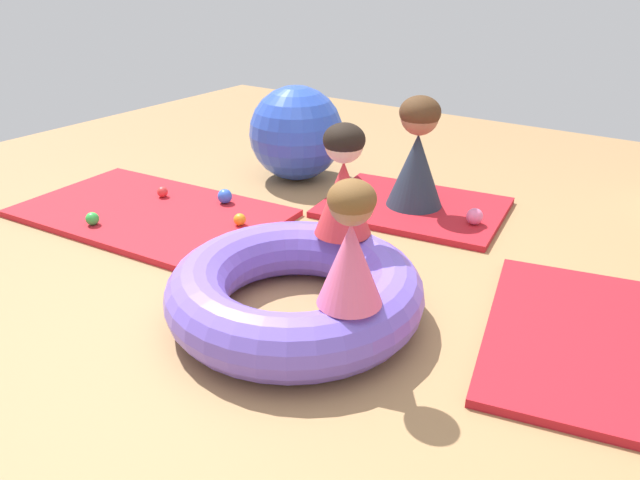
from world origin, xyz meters
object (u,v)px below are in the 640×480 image
object	(u,v)px
play_ball_green	(92,219)
play_ball_blue	(225,196)
inflatable_cushion	(295,291)
play_ball_red	(162,192)
play_ball_orange	(240,219)
exercise_ball_large	(296,133)
adult_seated	(417,154)
play_ball_pink	(475,216)
child_in_red	(343,181)
play_ball_teal	(338,199)
child_in_pink	(351,246)

from	to	relation	value
play_ball_green	play_ball_blue	size ratio (longest dim) A/B	0.84
inflatable_cushion	play_ball_red	xyz separation A→B (m)	(-1.61, 0.65, -0.06)
inflatable_cushion	play_ball_orange	world-z (taller)	inflatable_cushion
play_ball_blue	exercise_ball_large	size ratio (longest dim) A/B	0.14
adult_seated	play_ball_green	xyz separation A→B (m)	(-1.45, -1.41, -0.31)
play_ball_green	play_ball_blue	distance (m)	0.83
play_ball_orange	play_ball_pink	xyz separation A→B (m)	(1.16, 0.82, 0.01)
inflatable_cushion	play_ball_green	distance (m)	1.60
inflatable_cushion	play_ball_pink	xyz separation A→B (m)	(0.31, 1.41, -0.05)
play_ball_pink	exercise_ball_large	world-z (taller)	exercise_ball_large
child_in_red	adult_seated	bearing A→B (deg)	121.80
play_ball_teal	play_ball_orange	size ratio (longest dim) A/B	1.40
play_ball_blue	play_ball_teal	bearing A→B (deg)	29.83
play_ball_orange	play_ball_red	bearing A→B (deg)	175.29
child_in_red	play_ball_pink	world-z (taller)	child_in_red
play_ball_pink	exercise_ball_large	distance (m)	1.49
child_in_pink	play_ball_green	xyz separation A→B (m)	(-1.97, 0.22, -0.45)
play_ball_orange	play_ball_teal	bearing A→B (deg)	61.00
play_ball_pink	exercise_ball_large	bearing A→B (deg)	173.67
play_ball_teal	play_ball_blue	size ratio (longest dim) A/B	1.09
exercise_ball_large	play_ball_orange	bearing A→B (deg)	-73.01
play_ball_pink	play_ball_orange	bearing A→B (deg)	-144.74
play_ball_green	adult_seated	bearing A→B (deg)	44.04
adult_seated	play_ball_green	bearing A→B (deg)	-27.58
child_in_pink	play_ball_pink	size ratio (longest dim) A/B	5.01
inflatable_cushion	child_in_red	bearing A→B (deg)	90.57
adult_seated	child_in_pink	bearing A→B (deg)	36.00
play_ball_red	play_ball_blue	xyz separation A→B (m)	(0.43, 0.16, 0.01)
adult_seated	play_ball_pink	distance (m)	0.54
play_ball_red	play_ball_green	xyz separation A→B (m)	(0.01, -0.56, 0.00)
adult_seated	play_ball_pink	bearing A→B (deg)	98.16
child_in_red	play_ball_orange	size ratio (longest dim) A/B	7.33
play_ball_pink	play_ball_teal	bearing A→B (deg)	-164.55
child_in_pink	play_ball_green	world-z (taller)	child_in_pink
adult_seated	play_ball_blue	size ratio (longest dim) A/B	7.44
inflatable_cushion	exercise_ball_large	size ratio (longest dim) A/B	1.70
child_in_pink	play_ball_teal	xyz separation A→B (m)	(-0.91, 1.32, -0.44)
inflatable_cushion	play_ball_orange	xyz separation A→B (m)	(-0.86, 0.59, -0.06)
play_ball_orange	child_in_pink	bearing A→B (deg)	-30.55
adult_seated	play_ball_red	distance (m)	1.72
inflatable_cushion	play_ball_blue	distance (m)	1.43
play_ball_green	play_ball_orange	xyz separation A→B (m)	(0.74, 0.50, -0.00)
child_in_red	play_ball_green	world-z (taller)	child_in_red
play_ball_green	child_in_red	bearing A→B (deg)	11.35
play_ball_red	exercise_ball_large	world-z (taller)	exercise_ball_large
play_ball_green	play_ball_orange	size ratio (longest dim) A/B	1.07
exercise_ball_large	play_ball_pink	bearing A→B (deg)	-6.33
inflatable_cushion	child_in_pink	size ratio (longest dim) A/B	2.30
child_in_pink	inflatable_cushion	bearing A→B (deg)	75.76
child_in_red	play_ball_green	size ratio (longest dim) A/B	6.84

